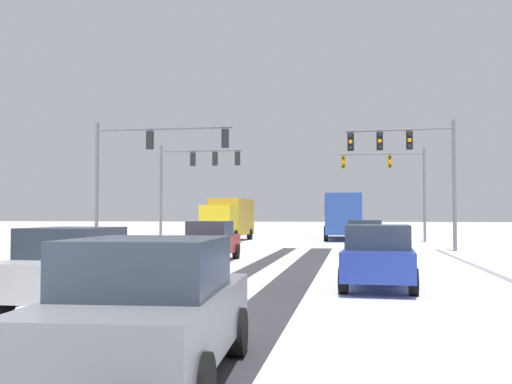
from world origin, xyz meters
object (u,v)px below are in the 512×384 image
car_grey_fifth (150,309)px  traffic_signal_far_left (193,171)px  car_blue_third (378,256)px  car_red_second (211,241)px  box_truck_delivery (229,218)px  traffic_signal_near_left (144,158)px  car_silver_fourth (75,267)px  traffic_signal_far_right (394,175)px  traffic_signal_near_right (410,156)px  car_dark_green_lead (364,237)px  bus_oncoming (341,213)px

car_grey_fifth → traffic_signal_far_left: bearing=104.6°
car_blue_third → car_grey_fifth: (-2.91, -9.00, 0.00)m
car_red_second → box_truck_delivery: bearing=99.6°
traffic_signal_near_left → car_silver_fourth: 17.39m
car_blue_third → car_grey_fifth: size_ratio=1.00×
traffic_signal_far_right → traffic_signal_far_left: 13.86m
car_red_second → box_truck_delivery: 18.35m
traffic_signal_near_right → car_red_second: traffic_signal_near_right is taller
traffic_signal_far_left → traffic_signal_near_right: (13.21, -7.88, -0.01)m
car_grey_fifth → car_blue_third: bearing=72.1°
traffic_signal_far_left → car_dark_green_lead: bearing=-38.4°
car_blue_third → traffic_signal_far_left: bearing=116.3°
box_truck_delivery → traffic_signal_near_left: bearing=-95.9°
box_truck_delivery → car_dark_green_lead: bearing=-53.1°
traffic_signal_far_left → box_truck_delivery: size_ratio=0.87×
traffic_signal_near_left → traffic_signal_far_right: bearing=46.9°
car_silver_fourth → car_grey_fifth: (3.37, -4.98, 0.00)m
car_blue_third → car_grey_fifth: 9.46m
car_silver_fourth → bus_oncoming: size_ratio=0.37×
car_grey_fifth → box_truck_delivery: bearing=100.5°
car_dark_green_lead → car_blue_third: 13.65m
traffic_signal_far_left → car_blue_third: 25.22m
car_blue_third → box_truck_delivery: 27.66m
car_blue_third → bus_oncoming: bus_oncoming is taller
car_red_second → car_grey_fifth: 17.27m
traffic_signal_near_left → car_silver_fourth: traffic_signal_near_left is taller
car_silver_fourth → box_truck_delivery: (-3.11, 30.02, 0.82)m
car_red_second → bus_oncoming: bus_oncoming is taller
box_truck_delivery → car_blue_third: bearing=-70.1°
traffic_signal_near_right → car_blue_third: size_ratio=1.55×
bus_oncoming → traffic_signal_near_right: bearing=-77.1°
car_red_second → car_blue_third: size_ratio=0.98×
traffic_signal_near_left → car_grey_fifth: traffic_signal_near_left is taller
box_truck_delivery → car_red_second: bearing=-80.4°
car_red_second → box_truck_delivery: box_truck_delivery is taller
car_dark_green_lead → car_red_second: bearing=-137.4°
traffic_signal_far_left → car_dark_green_lead: 14.52m
traffic_signal_near_right → car_dark_green_lead: traffic_signal_near_right is taller
bus_oncoming → car_blue_third: bearing=-87.2°
car_dark_green_lead → traffic_signal_far_left: bearing=141.6°
bus_oncoming → box_truck_delivery: (-7.90, -4.38, -0.36)m
bus_oncoming → box_truck_delivery: size_ratio=1.48×
traffic_signal_far_right → car_dark_green_lead: bearing=-100.5°
car_grey_fifth → car_dark_green_lead: bearing=82.9°
car_blue_third → bus_oncoming: size_ratio=0.38×
car_dark_green_lead → box_truck_delivery: box_truck_delivery is taller
car_red_second → traffic_signal_near_left: bearing=135.6°
car_dark_green_lead → car_red_second: (-6.23, -5.72, 0.00)m
traffic_signal_far_right → bus_oncoming: bearing=132.1°
car_grey_fifth → bus_oncoming: bus_oncoming is taller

